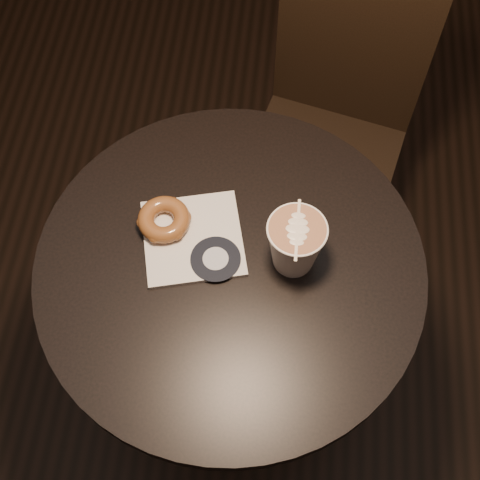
# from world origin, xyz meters

# --- Properties ---
(cafe_table) EXTENTS (0.70, 0.70, 0.75)m
(cafe_table) POSITION_xyz_m (0.00, 0.00, 0.55)
(cafe_table) COLOR black
(cafe_table) RESTS_ON ground
(chair) EXTENTS (0.44, 0.44, 0.92)m
(chair) POSITION_xyz_m (0.20, 0.56, 0.51)
(chair) COLOR black
(chair) RESTS_ON ground
(pastry_bag) EXTENTS (0.21, 0.21, 0.01)m
(pastry_bag) POSITION_xyz_m (-0.07, 0.04, 0.75)
(pastry_bag) COLOR silver
(pastry_bag) RESTS_ON cafe_table
(doughnut) EXTENTS (0.10, 0.10, 0.03)m
(doughnut) POSITION_xyz_m (-0.13, 0.06, 0.77)
(doughnut) COLOR brown
(doughnut) RESTS_ON pastry_bag
(latte_cup) EXTENTS (0.10, 0.10, 0.11)m
(latte_cup) POSITION_xyz_m (0.11, 0.02, 0.81)
(latte_cup) COLOR white
(latte_cup) RESTS_ON cafe_table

